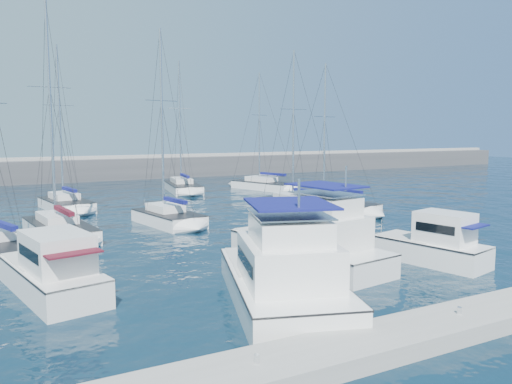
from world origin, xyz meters
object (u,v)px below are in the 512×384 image
motor_yacht_port_inner (284,278)px  motor_yacht_stbd_outer (435,246)px  motor_yacht_stbd_inner (312,243)px  sailboat_mid_e (330,205)px  sailboat_mid_c (168,217)px  sailboat_back_a (66,204)px  sailboat_back_b (182,187)px  sailboat_back_c (264,185)px  sailboat_mid_b (59,229)px  motor_yacht_port_outer (54,273)px  sailboat_mid_d (298,206)px

motor_yacht_port_inner → motor_yacht_stbd_outer: 10.48m
motor_yacht_stbd_inner → sailboat_mid_e: sailboat_mid_e is taller
sailboat_mid_c → sailboat_back_a: (-5.87, 11.00, -0.01)m
sailboat_back_b → motor_yacht_port_inner: bearing=-94.6°
sailboat_mid_e → sailboat_back_a: 23.43m
motor_yacht_port_inner → sailboat_back_c: (18.69, 35.81, -0.62)m
motor_yacht_stbd_outer → sailboat_back_a: size_ratio=0.41×
sailboat_mid_c → sailboat_back_b: size_ratio=0.96×
sailboat_mid_b → sailboat_back_c: (25.11, 17.72, -0.02)m
motor_yacht_port_outer → sailboat_mid_b: (1.58, 12.41, -0.41)m
sailboat_back_a → sailboat_back_b: (13.89, 8.58, -0.01)m
sailboat_mid_c → sailboat_back_a: bearing=107.5°
sailboat_mid_b → motor_yacht_stbd_outer: bearing=-51.8°
motor_yacht_port_inner → motor_yacht_stbd_outer: size_ratio=1.65×
sailboat_back_c → sailboat_mid_e: bearing=-118.6°
sailboat_mid_b → sailboat_mid_d: 19.59m
motor_yacht_stbd_outer → sailboat_mid_b: bearing=122.6°
sailboat_mid_e → motor_yacht_port_outer: bearing=-163.4°
sailboat_mid_b → sailboat_back_c: 30.73m
sailboat_mid_e → sailboat_back_c: bearing=68.9°
motor_yacht_stbd_outer → sailboat_back_b: bearing=78.4°
sailboat_mid_c → sailboat_back_c: (17.37, 16.75, -0.03)m
motor_yacht_stbd_inner → motor_yacht_stbd_outer: motor_yacht_stbd_inner is taller
motor_yacht_stbd_inner → sailboat_back_a: sailboat_back_a is taller
sailboat_mid_c → sailboat_back_a: 12.47m
motor_yacht_port_outer → sailboat_mid_e: bearing=16.8°
sailboat_back_c → sailboat_back_b: bearing=143.6°
motor_yacht_stbd_outer → sailboat_back_c: size_ratio=0.43×
sailboat_mid_d → sailboat_back_a: bearing=143.7°
sailboat_back_b → sailboat_back_c: (9.34, -2.83, -0.00)m
sailboat_back_a → motor_yacht_port_outer: bearing=-107.2°
motor_yacht_port_inner → sailboat_back_a: size_ratio=0.68×
sailboat_back_b → motor_yacht_stbd_inner: bearing=-89.1°
sailboat_mid_b → sailboat_mid_c: (7.74, 0.97, 0.01)m
sailboat_back_b → sailboat_mid_b: bearing=-118.5°
sailboat_back_c → sailboat_back_a: bearing=174.4°
motor_yacht_stbd_inner → sailboat_back_b: size_ratio=0.65×
sailboat_back_c → motor_yacht_stbd_inner: bearing=-133.9°
motor_yacht_stbd_outer → sailboat_mid_d: 17.90m
motor_yacht_stbd_outer → sailboat_mid_d: bearing=67.9°
motor_yacht_stbd_outer → sailboat_mid_b: sailboat_mid_b is taller
motor_yacht_stbd_inner → sailboat_back_b: 34.34m
motor_yacht_port_outer → sailboat_back_c: sailboat_back_c is taller
motor_yacht_port_outer → sailboat_back_b: 37.26m
motor_yacht_stbd_outer → sailboat_mid_e: sailboat_mid_e is taller
sailboat_back_a → motor_yacht_port_inner: bearing=-90.5°
sailboat_mid_d → sailboat_mid_e: bearing=-21.2°
motor_yacht_stbd_outer → sailboat_back_a: sailboat_back_a is taller
sailboat_mid_c → motor_yacht_port_inner: bearing=-104.5°
motor_yacht_port_outer → motor_yacht_port_inner: (8.00, -5.67, 0.19)m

